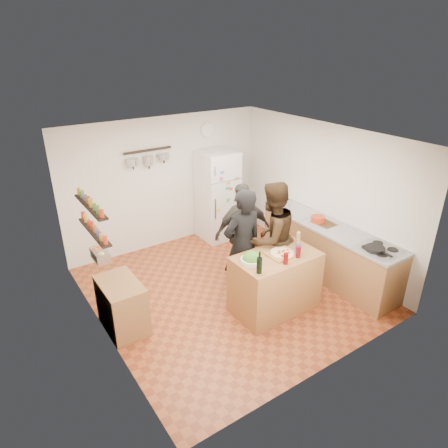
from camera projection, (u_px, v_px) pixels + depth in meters
room_shell at (214, 212)px, 6.31m from camera, size 4.20×4.20×4.20m
prep_island at (275, 282)px, 5.92m from camera, size 1.25×0.72×0.91m
pizza_board at (282, 254)px, 5.75m from camera, size 0.42×0.34×0.02m
pizza at (282, 253)px, 5.74m from camera, size 0.34×0.34×0.02m
salad_bowl at (251, 261)px, 5.54m from camera, size 0.31×0.31×0.06m
wine_bottle at (259, 265)px, 5.26m from camera, size 0.08×0.08×0.23m
wine_glass_near at (286, 259)px, 5.48m from camera, size 0.07×0.07×0.16m
wine_glass_far at (298, 252)px, 5.65m from camera, size 0.07×0.07×0.17m
pepper_mill at (298, 240)px, 5.95m from camera, size 0.06×0.06×0.20m
salt_canister at (298, 249)px, 5.76m from camera, size 0.08×0.08×0.13m
person_left at (242, 246)px, 5.99m from camera, size 0.68×0.46×1.82m
person_center at (271, 238)px, 6.20m from camera, size 0.96×0.79×1.84m
person_back at (243, 232)px, 6.60m from camera, size 1.04×0.58×1.68m
counter_run at (328, 251)px, 6.80m from camera, size 0.63×2.63×0.90m
stove_top at (380, 249)px, 5.90m from camera, size 0.60×0.62×0.02m
skillet at (375, 249)px, 5.84m from camera, size 0.28×0.28×0.05m
sink at (295, 210)px, 7.25m from camera, size 0.50×0.80×0.03m
cutting_board at (324, 224)px, 6.73m from camera, size 0.30×0.40×0.02m
red_bowl at (318, 219)px, 6.75m from camera, size 0.23×0.23×0.10m
fridge at (217, 196)px, 7.97m from camera, size 0.70×0.68×1.80m
wall_clock at (208, 130)px, 7.69m from camera, size 0.30×0.03×0.30m
spice_shelf_lower at (94, 232)px, 5.09m from camera, size 0.12×1.00×0.02m
spice_shelf_upper at (90, 206)px, 4.94m from camera, size 0.12×1.00×0.02m
produce_basket at (100, 255)px, 5.25m from camera, size 0.18×0.35×0.14m
side_table at (122, 305)px, 5.56m from camera, size 0.50×0.80×0.73m
pot_rack at (148, 150)px, 7.06m from camera, size 0.90×0.04×0.04m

